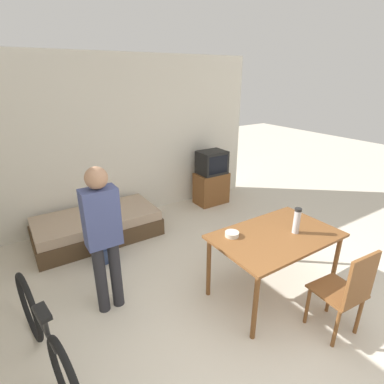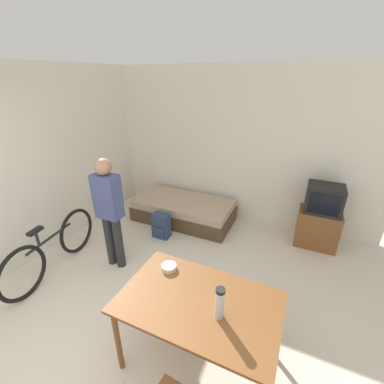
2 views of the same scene
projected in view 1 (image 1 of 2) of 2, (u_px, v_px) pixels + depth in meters
ground_plane at (279, 374)px, 2.55m from camera, size 20.00×20.00×0.00m
wall_back at (116, 141)px, 4.91m from camera, size 5.28×0.06×2.70m
daybed at (98, 226)px, 4.60m from camera, size 1.83×0.91×0.40m
tv at (211, 179)px, 5.77m from camera, size 0.61×0.41×1.04m
dining_table at (275, 241)px, 3.26m from camera, size 1.37×0.85×0.77m
wooden_chair at (347, 290)px, 2.75m from camera, size 0.44×0.44×0.96m
bicycle at (45, 338)px, 2.47m from camera, size 0.29×1.65×0.77m
person_standing at (103, 232)px, 2.96m from camera, size 0.34×0.21×1.60m
thermos_flask at (297, 220)px, 3.21m from camera, size 0.07×0.07×0.29m
mate_bowl at (232, 234)px, 3.19m from camera, size 0.15×0.15×0.05m
backpack at (106, 247)px, 4.02m from camera, size 0.28×0.21×0.43m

